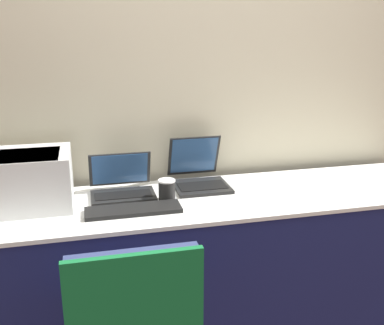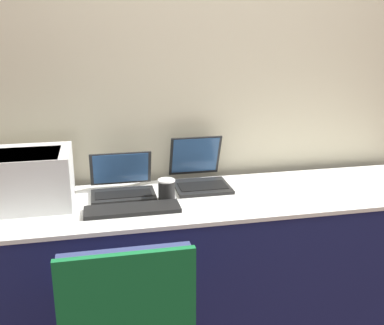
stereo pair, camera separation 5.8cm
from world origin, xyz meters
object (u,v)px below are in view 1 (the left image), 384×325
printer (21,178)px  laptop_right (199,175)px  external_keyboard (133,210)px  coffee_cup (167,190)px  laptop_left (122,186)px

printer → laptop_right: bearing=6.8°
printer → laptop_right: size_ratio=1.30×
external_keyboard → coffee_cup: coffee_cup is taller
laptop_right → external_keyboard: 0.50m
printer → external_keyboard: 0.56m
laptop_left → coffee_cup: size_ratio=3.00×
laptop_left → coffee_cup: 0.25m
external_keyboard → coffee_cup: 0.22m
laptop_right → coffee_cup: bearing=-138.0°
printer → laptop_left: (0.48, 0.05, -0.10)m
laptop_left → external_keyboard: bearing=-83.3°
laptop_left → coffee_cup: laptop_left is taller
laptop_right → coffee_cup: laptop_right is taller
laptop_left → external_keyboard: 0.25m
laptop_right → external_keyboard: bearing=-142.4°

